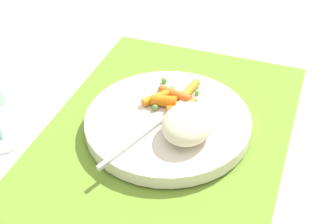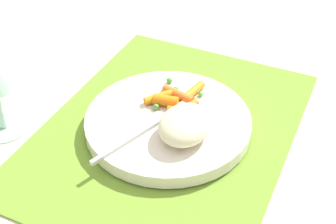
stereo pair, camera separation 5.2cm
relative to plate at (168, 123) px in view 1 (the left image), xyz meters
The scene contains 7 objects.
ground_plane 0.02m from the plate, ahead, with size 2.40×2.40×0.00m, color beige.
placemat 0.01m from the plate, ahead, with size 0.46×0.35×0.01m, color olive.
plate is the anchor object (origin of this frame).
rice_mound 0.05m from the plate, 124.47° to the right, with size 0.09×0.07×0.04m, color beige.
carrot_portion 0.04m from the plate, ahead, with size 0.09×0.09×0.02m.
pea_scatter 0.05m from the plate, ahead, with size 0.09×0.07×0.01m.
fork 0.03m from the plate, 159.49° to the left, with size 0.18×0.08×0.01m.
Camera 1 is at (-0.51, -0.18, 0.46)m, focal length 51.21 mm.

